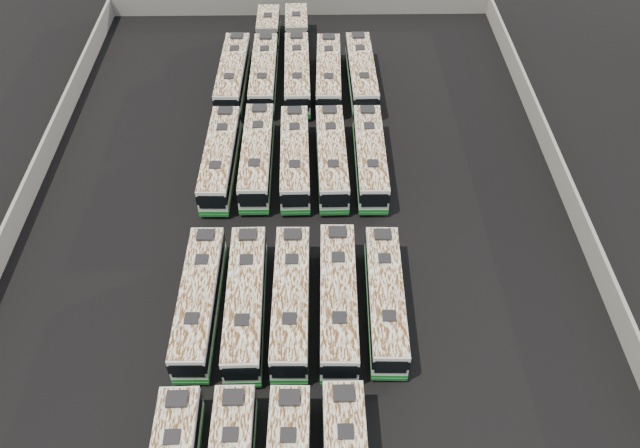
{
  "coord_description": "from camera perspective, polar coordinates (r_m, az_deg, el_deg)",
  "views": [
    {
      "loc": [
        1.27,
        -33.33,
        36.32
      ],
      "look_at": [
        1.77,
        -0.02,
        1.6
      ],
      "focal_mm": 35.0,
      "sensor_mm": 36.0,
      "label": 1
    }
  ],
  "objects": [
    {
      "name": "bus_midback_far_right",
      "position": [
        54.08,
        4.59,
        6.15
      ],
      "size": [
        2.53,
        11.54,
        3.25
      ],
      "rotation": [
        0.0,
        0.0,
        -0.01
      ],
      "color": "silver",
      "rests_on": "ground"
    },
    {
      "name": "bus_back_far_left",
      "position": [
        64.78,
        -7.94,
        13.4
      ],
      "size": [
        2.76,
        11.76,
        3.3
      ],
      "rotation": [
        0.0,
        0.0,
        -0.02
      ],
      "color": "silver",
      "rests_on": "ground"
    },
    {
      "name": "bus_midfront_left",
      "position": [
        43.52,
        -6.8,
        -7.03
      ],
      "size": [
        2.63,
        11.74,
        3.3
      ],
      "rotation": [
        0.0,
        0.0,
        0.01
      ],
      "color": "silver",
      "rests_on": "ground"
    },
    {
      "name": "bus_midback_far_left",
      "position": [
        54.44,
        -9.08,
        5.97
      ],
      "size": [
        2.69,
        11.6,
        3.25
      ],
      "rotation": [
        0.0,
        0.0,
        -0.02
      ],
      "color": "silver",
      "rests_on": "ground"
    },
    {
      "name": "ground",
      "position": [
        49.31,
        -2.05,
        -1.29
      ],
      "size": [
        140.0,
        140.0,
        0.0
      ],
      "primitive_type": "plane",
      "color": "black",
      "rests_on": "ground"
    },
    {
      "name": "bus_midback_left",
      "position": [
        54.23,
        -5.76,
        6.21
      ],
      "size": [
        2.52,
        11.69,
        3.29
      ],
      "rotation": [
        0.0,
        0.0,
        -0.0
      ],
      "color": "silver",
      "rests_on": "ground"
    },
    {
      "name": "bus_midfront_center",
      "position": [
        43.34,
        -2.65,
        -6.97
      ],
      "size": [
        2.6,
        11.62,
        3.26
      ],
      "rotation": [
        0.0,
        0.0,
        -0.01
      ],
      "color": "silver",
      "rests_on": "ground"
    },
    {
      "name": "bus_midfront_far_right",
      "position": [
        43.69,
        5.98,
        -6.76
      ],
      "size": [
        2.68,
        11.33,
        3.18
      ],
      "rotation": [
        0.0,
        0.0,
        -0.03
      ],
      "color": "silver",
      "rests_on": "ground"
    },
    {
      "name": "bus_midfront_right",
      "position": [
        43.34,
        1.67,
        -6.87
      ],
      "size": [
        2.72,
        11.86,
        3.33
      ],
      "rotation": [
        0.0,
        0.0,
        -0.02
      ],
      "color": "silver",
      "rests_on": "ground"
    },
    {
      "name": "bus_back_right",
      "position": [
        64.3,
        0.78,
        13.54
      ],
      "size": [
        2.69,
        11.47,
        3.21
      ],
      "rotation": [
        0.0,
        0.0,
        -0.02
      ],
      "color": "silver",
      "rests_on": "ground"
    },
    {
      "name": "perimeter_wall",
      "position": [
        48.51,
        -2.09,
        -0.42
      ],
      "size": [
        45.2,
        73.2,
        2.2
      ],
      "color": "gray",
      "rests_on": "ground"
    },
    {
      "name": "bus_back_center",
      "position": [
        66.99,
        -2.12,
        15.01
      ],
      "size": [
        2.79,
        18.13,
        3.28
      ],
      "rotation": [
        0.0,
        0.0,
        0.02
      ],
      "color": "silver",
      "rests_on": "ground"
    },
    {
      "name": "bus_back_far_right",
      "position": [
        64.43,
        3.8,
        13.56
      ],
      "size": [
        2.7,
        11.75,
        3.3
      ],
      "rotation": [
        0.0,
        0.0,
        0.02
      ],
      "color": "silver",
      "rests_on": "ground"
    },
    {
      "name": "bus_back_left",
      "position": [
        67.16,
        -5.0,
        14.92
      ],
      "size": [
        2.5,
        17.78,
        3.22
      ],
      "rotation": [
        0.0,
        0.0,
        -0.0
      ],
      "color": "silver",
      "rests_on": "ground"
    },
    {
      "name": "bus_midfront_far_left",
      "position": [
        44.1,
        -10.94,
        -6.86
      ],
      "size": [
        2.56,
        11.52,
        3.24
      ],
      "rotation": [
        0.0,
        0.0,
        -0.01
      ],
      "color": "silver",
      "rests_on": "ground"
    },
    {
      "name": "bus_midback_center",
      "position": [
        53.92,
        -2.31,
        6.12
      ],
      "size": [
        2.61,
        11.49,
        3.23
      ],
      "rotation": [
        0.0,
        0.0,
        0.02
      ],
      "color": "silver",
      "rests_on": "ground"
    },
    {
      "name": "bus_midback_right",
      "position": [
        53.9,
        1.07,
        6.15
      ],
      "size": [
        2.63,
        11.55,
        3.24
      ],
      "rotation": [
        0.0,
        0.0,
        0.02
      ],
      "color": "silver",
      "rests_on": "ground"
    }
  ]
}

